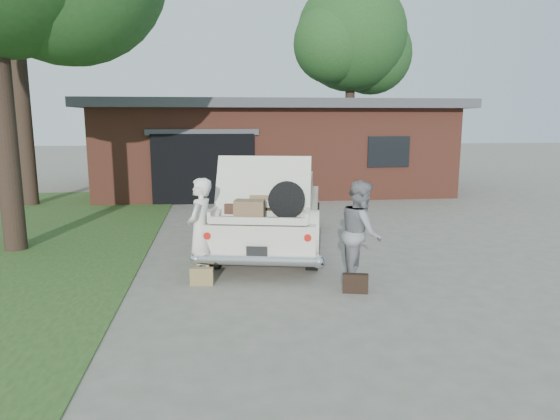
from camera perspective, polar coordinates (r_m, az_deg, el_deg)
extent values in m
plane|color=gray|center=(8.32, 0.52, -8.21)|extent=(90.00, 90.00, 0.00)
cube|color=#2D4C1E|center=(11.99, -28.75, -3.67)|extent=(6.00, 16.00, 0.02)
cube|color=brown|center=(19.46, -1.07, 6.97)|extent=(12.00, 7.00, 3.00)
cube|color=#4C4C51|center=(19.43, -1.08, 11.83)|extent=(12.80, 7.80, 0.30)
cube|color=black|center=(15.95, -8.73, 4.66)|extent=(3.20, 0.30, 2.20)
cube|color=#4C4C51|center=(15.81, -8.85, 8.78)|extent=(3.50, 0.12, 0.18)
cube|color=black|center=(16.78, 12.30, 6.53)|extent=(1.40, 0.08, 1.00)
cylinder|color=#38281E|center=(11.32, -29.02, 8.82)|extent=(0.44, 0.44, 5.20)
cylinder|color=#38281E|center=(17.29, -27.41, 11.78)|extent=(0.44, 0.44, 6.84)
cylinder|color=#38281E|center=(24.07, 7.93, 10.05)|extent=(0.44, 0.44, 5.13)
sphere|color=#2A5221|center=(24.36, 8.17, 19.14)|extent=(5.03, 5.03, 5.03)
sphere|color=#2A5221|center=(25.05, 10.42, 17.14)|extent=(3.78, 3.78, 3.78)
sphere|color=#2A5221|center=(23.45, 6.06, 18.40)|extent=(3.52, 3.52, 3.52)
cube|color=beige|center=(10.53, -0.90, -0.74)|extent=(2.88, 5.27, 0.65)
cube|color=beige|center=(10.73, -0.75, 2.57)|extent=(2.02, 2.29, 0.52)
cube|color=black|center=(11.67, -0.30, 3.11)|extent=(1.53, 0.40, 0.44)
cube|color=black|center=(9.80, -1.28, 1.71)|extent=(1.53, 0.40, 0.44)
cylinder|color=black|center=(9.09, -7.48, -4.52)|extent=(0.35, 0.69, 0.66)
cylinder|color=black|center=(8.89, 3.69, -4.79)|extent=(0.35, 0.69, 0.66)
cylinder|color=black|center=(12.35, -4.18, -0.51)|extent=(0.35, 0.69, 0.66)
cylinder|color=black|center=(12.20, 4.00, -0.63)|extent=(0.35, 0.69, 0.66)
cylinder|color=silver|center=(8.12, -2.66, -5.75)|extent=(2.04, 0.60, 0.18)
cylinder|color=#A5140F|center=(8.24, -8.28, -2.89)|extent=(0.14, 0.12, 0.12)
cylinder|color=#A5140F|center=(8.03, 3.19, -3.14)|extent=(0.14, 0.12, 0.12)
cube|color=black|center=(8.06, -2.69, -4.77)|extent=(0.34, 0.09, 0.17)
cube|color=black|center=(8.61, -2.14, -0.91)|extent=(1.74, 1.39, 0.04)
cube|color=beige|center=(8.72, -7.36, -0.18)|extent=(0.28, 1.09, 0.18)
cube|color=beige|center=(8.54, 3.18, -0.34)|extent=(0.28, 1.09, 0.18)
cube|color=beige|center=(8.07, -2.61, -1.26)|extent=(1.58, 0.39, 0.12)
cube|color=beige|center=(8.79, -1.95, 2.76)|extent=(1.76, 0.93, 1.02)
cube|color=#4F2F22|center=(8.83, -4.05, 0.17)|extent=(0.73, 0.55, 0.21)
cube|color=brown|center=(8.28, -3.49, -0.04)|extent=(0.55, 0.42, 0.34)
cube|color=black|center=(8.77, -1.57, -0.06)|extent=(0.56, 0.43, 0.16)
cube|color=#95784C|center=(8.83, -1.71, 1.27)|extent=(0.56, 0.43, 0.18)
cylinder|color=black|center=(8.46, 0.76, 1.18)|extent=(0.64, 0.28, 0.62)
imported|color=white|center=(8.33, -9.10, -2.23)|extent=(0.59, 0.72, 1.71)
imported|color=gray|center=(8.16, 9.21, -2.55)|extent=(0.75, 0.90, 1.69)
cube|color=olive|center=(8.23, -8.93, -7.51)|extent=(0.39, 0.16, 0.29)
cube|color=black|center=(7.87, 8.61, -8.29)|extent=(0.41, 0.22, 0.30)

